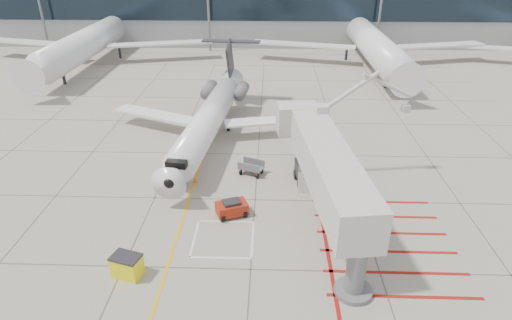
{
  "coord_description": "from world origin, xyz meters",
  "views": [
    {
      "loc": [
        1.03,
        -24.46,
        18.34
      ],
      "look_at": [
        0.0,
        6.0,
        2.5
      ],
      "focal_mm": 30.0,
      "sensor_mm": 36.0,
      "label": 1
    }
  ],
  "objects_px": {
    "jet_bridge": "(330,180)",
    "spill_bin": "(127,266)",
    "pushback_tug": "(232,208)",
    "regional_jet": "(202,113)"
  },
  "relations": [
    {
      "from": "pushback_tug",
      "to": "spill_bin",
      "type": "xyz_separation_m",
      "value": [
        -5.8,
        -6.61,
        0.08
      ]
    },
    {
      "from": "regional_jet",
      "to": "jet_bridge",
      "type": "relative_size",
      "value": 1.52
    },
    {
      "from": "jet_bridge",
      "to": "spill_bin",
      "type": "xyz_separation_m",
      "value": [
        -12.68,
        -5.5,
        -3.09
      ]
    },
    {
      "from": "jet_bridge",
      "to": "spill_bin",
      "type": "relative_size",
      "value": 11.27
    },
    {
      "from": "spill_bin",
      "to": "pushback_tug",
      "type": "bearing_deg",
      "value": 65.63
    },
    {
      "from": "regional_jet",
      "to": "spill_bin",
      "type": "distance_m",
      "value": 17.92
    },
    {
      "from": "jet_bridge",
      "to": "spill_bin",
      "type": "bearing_deg",
      "value": -163.71
    },
    {
      "from": "jet_bridge",
      "to": "spill_bin",
      "type": "distance_m",
      "value": 14.16
    },
    {
      "from": "pushback_tug",
      "to": "jet_bridge",
      "type": "bearing_deg",
      "value": -30.39
    },
    {
      "from": "pushback_tug",
      "to": "spill_bin",
      "type": "relative_size",
      "value": 1.32
    }
  ]
}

